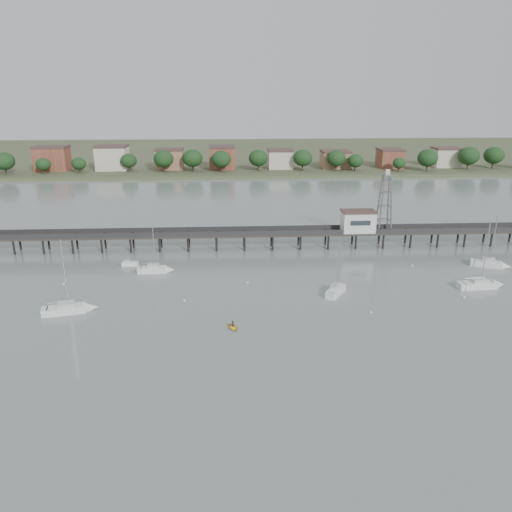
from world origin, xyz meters
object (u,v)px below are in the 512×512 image
Objects in this scene: sailboat_d at (486,285)px; white_tender at (130,264)px; pier at (258,234)px; lattice_tower at (385,203)px; sailboat_c at (338,289)px; sailboat_a at (75,309)px; yellow_dinghy at (233,328)px; sailboat_b at (159,270)px; sailboat_e at (494,265)px.

sailboat_d reaches higher than white_tender.
pier is 9.68× the size of lattice_tower.
pier is at bearing -180.00° from lattice_tower.
white_tender is (-43.90, 18.03, -0.20)m from sailboat_c.
sailboat_a is 1.21× the size of sailboat_c.
pier is at bearing 143.36° from sailboat_d.
pier is at bearing 57.09° from yellow_dinghy.
sailboat_d is at bearing -54.98° from sailboat_c.
sailboat_a is at bearing -178.60° from sailboat_d.
sailboat_d is at bearing -32.93° from pier.
sailboat_a is (-66.61, -35.78, -10.46)m from lattice_tower.
sailboat_b is (-67.02, 12.48, 0.01)m from sailboat_d.
yellow_dinghy reaches higher than white_tender.
pier is 44.54m from yellow_dinghy.
yellow_dinghy is (-58.89, -26.81, -0.64)m from sailboat_e.
sailboat_e is 4.55× the size of yellow_dinghy.
sailboat_c is 25.40m from yellow_dinghy.
lattice_tower is 1.06× the size of sailboat_d.
sailboat_b is (-36.76, 13.22, -0.00)m from sailboat_c.
sailboat_a is at bearing 140.07° from yellow_dinghy.
sailboat_d is 76.14m from white_tender.
sailboat_b is at bearing 165.73° from sailboat_d.
sailboat_a is 1.13× the size of sailboat_e.
pier is at bearing 19.41° from white_tender.
yellow_dinghy is (15.87, -27.66, -0.65)m from sailboat_b.
white_tender is at bearing 101.33° from yellow_dinghy.
sailboat_c is at bearing 177.68° from sailboat_d.
sailboat_e reaches higher than white_tender.
pier is at bearing 59.09° from sailboat_c.
sailboat_a reaches higher than sailboat_b.
sailboat_e is (52.01, -17.02, -3.15)m from pier.
sailboat_c is (-17.49, -29.41, -10.45)m from lattice_tower.
sailboat_c is 39.07m from sailboat_b.
sailboat_c is (-38.00, -12.38, 0.00)m from sailboat_e.
sailboat_d is at bearing -66.00° from lattice_tower.
yellow_dinghy is (-38.38, -43.84, -11.10)m from lattice_tower.
sailboat_b is (-74.77, 0.84, 0.00)m from sailboat_e.
sailboat_e is 39.97m from sailboat_c.
sailboat_c is at bearing -21.47° from sailboat_b.
lattice_tower is 63.34m from white_tender.
sailboat_e is at bearing 0.49° from yellow_dinghy.
sailboat_c is at bearing -23.75° from white_tender.
sailboat_d is 53.35m from yellow_dinghy.
sailboat_d is (-7.75, -11.64, -0.01)m from sailboat_e.
lattice_tower is at bearing 14.92° from sailboat_b.
white_tender is (-74.15, 17.29, -0.19)m from sailboat_d.
white_tender is at bearing 101.28° from sailboat_c.
sailboat_e is 82.09m from white_tender.
pier is 12.40× the size of sailboat_b.
sailboat_b is at bearing 103.83° from sailboat_c.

